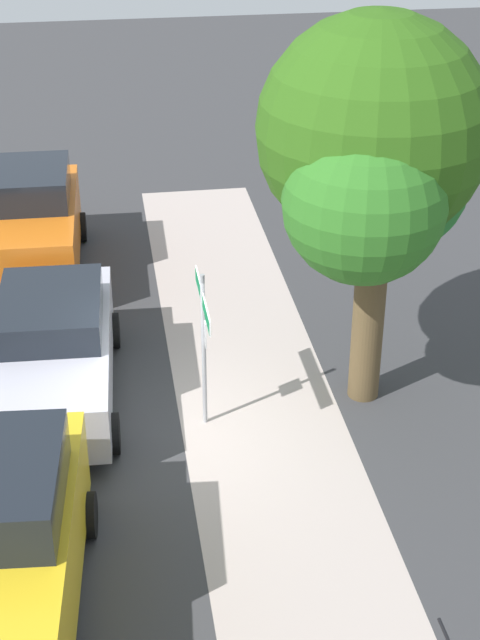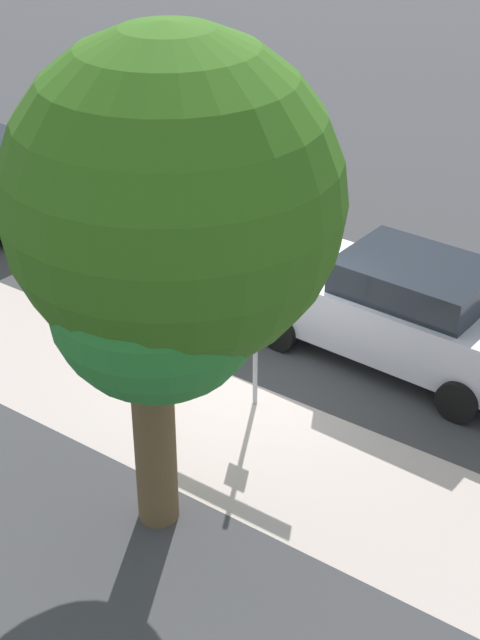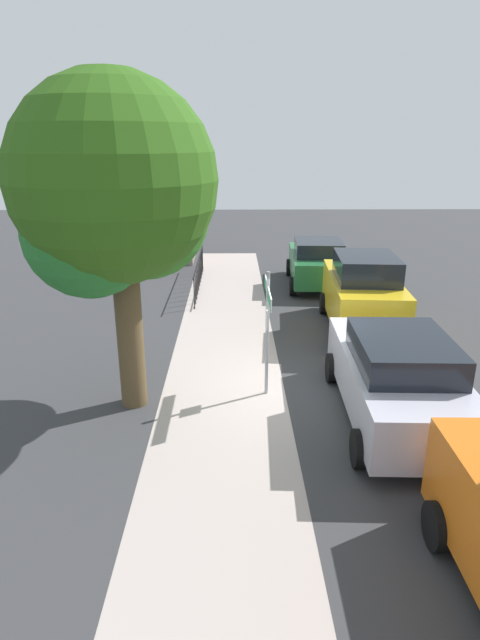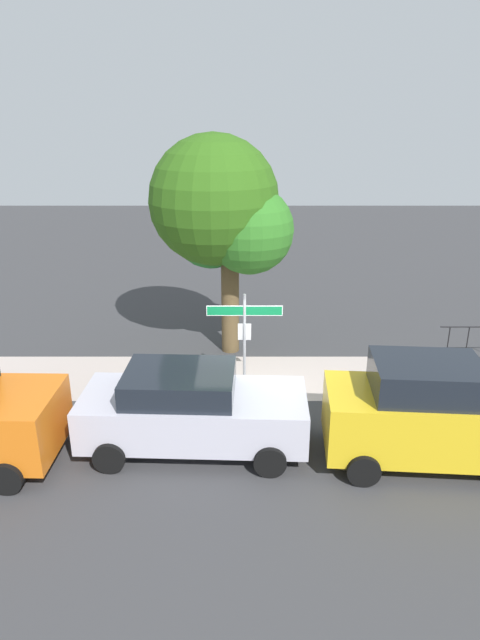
{
  "view_description": "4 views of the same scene",
  "coord_description": "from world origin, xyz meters",
  "px_view_note": "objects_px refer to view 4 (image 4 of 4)",
  "views": [
    {
      "loc": [
        12.36,
        -0.94,
        8.96
      ],
      "look_at": [
        -0.14,
        0.96,
        1.82
      ],
      "focal_mm": 53.94,
      "sensor_mm": 36.0,
      "label": 1
    },
    {
      "loc": [
        -6.66,
        9.93,
        8.25
      ],
      "look_at": [
        -0.33,
        1.04,
        1.8
      ],
      "focal_mm": 53.65,
      "sensor_mm": 36.0,
      "label": 2
    },
    {
      "loc": [
        -9.91,
        1.1,
        5.06
      ],
      "look_at": [
        -0.12,
        0.95,
        1.63
      ],
      "focal_mm": 29.0,
      "sensor_mm": 36.0,
      "label": 3
    },
    {
      "loc": [
        -0.25,
        -11.84,
        6.64
      ],
      "look_at": [
        -0.3,
        0.57,
        1.91
      ],
      "focal_mm": 30.72,
      "sensor_mm": 36.0,
      "label": 4
    }
  ],
  "objects_px": {
    "street_sign": "(246,326)",
    "car_silver": "(194,409)",
    "shade_tree": "(223,212)",
    "car_yellow": "(435,415)"
  },
  "relations": [
    {
      "from": "street_sign",
      "to": "car_silver",
      "type": "relative_size",
      "value": 0.56
    },
    {
      "from": "shade_tree",
      "to": "car_silver",
      "type": "bearing_deg",
      "value": -95.32
    },
    {
      "from": "street_sign",
      "to": "shade_tree",
      "type": "bearing_deg",
      "value": 103.38
    },
    {
      "from": "street_sign",
      "to": "car_yellow",
      "type": "xyz_separation_m",
      "value": [
        3.7,
        -2.85,
        -0.75
      ]
    },
    {
      "from": "shade_tree",
      "to": "car_yellow",
      "type": "relative_size",
      "value": 1.4
    },
    {
      "from": "street_sign",
      "to": "car_yellow",
      "type": "height_order",
      "value": "street_sign"
    },
    {
      "from": "car_silver",
      "to": "shade_tree",
      "type": "bearing_deg",
      "value": 86.99
    },
    {
      "from": "car_silver",
      "to": "car_yellow",
      "type": "relative_size",
      "value": 1.06
    },
    {
      "from": "shade_tree",
      "to": "car_silver",
      "type": "relative_size",
      "value": 1.32
    },
    {
      "from": "car_silver",
      "to": "car_yellow",
      "type": "xyz_separation_m",
      "value": [
        4.81,
        -0.51,
        0.18
      ]
    }
  ]
}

